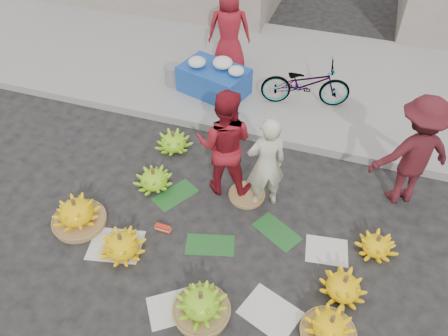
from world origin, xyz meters
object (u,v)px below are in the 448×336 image
(bicycle, at_px, (306,83))
(banana_bunch_0, at_px, (77,213))
(flower_table, at_px, (214,79))
(vendor_cream, at_px, (266,164))
(banana_bunch_4, at_px, (344,286))

(bicycle, bearing_deg, banana_bunch_0, 134.43)
(banana_bunch_0, xyz_separation_m, flower_table, (0.76, 3.54, 0.20))
(vendor_cream, relative_size, flower_table, 1.08)
(banana_bunch_0, distance_m, bicycle, 4.45)
(banana_bunch_0, relative_size, vendor_cream, 0.56)
(banana_bunch_0, xyz_separation_m, bicycle, (2.43, 3.71, 0.32))
(banana_bunch_0, xyz_separation_m, banana_bunch_4, (3.62, 0.04, -0.06))
(banana_bunch_0, height_order, banana_bunch_4, banana_bunch_0)
(flower_table, relative_size, bicycle, 0.88)
(vendor_cream, distance_m, bicycle, 2.51)
(banana_bunch_0, bearing_deg, vendor_cream, 27.48)
(banana_bunch_4, distance_m, vendor_cream, 1.84)
(vendor_cream, height_order, flower_table, vendor_cream)
(banana_bunch_0, bearing_deg, flower_table, 77.84)
(banana_bunch_4, bearing_deg, bicycle, 107.93)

